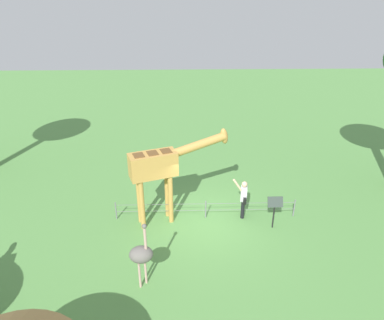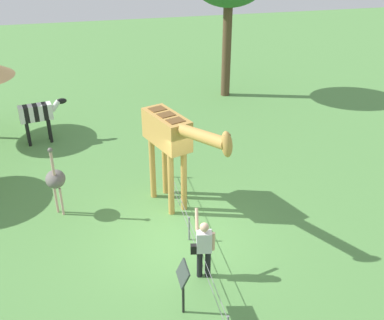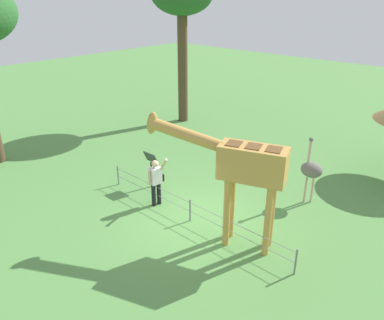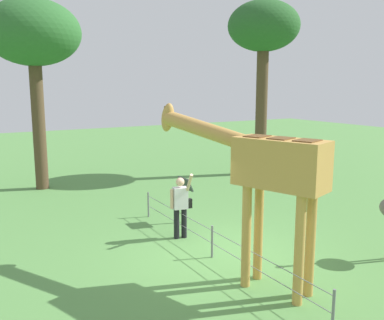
{
  "view_description": "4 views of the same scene",
  "coord_description": "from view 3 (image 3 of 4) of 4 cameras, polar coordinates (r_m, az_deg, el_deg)",
  "views": [
    {
      "loc": [
        -0.86,
        -10.96,
        7.95
      ],
      "look_at": [
        -0.52,
        0.73,
        2.28
      ],
      "focal_mm": 31.93,
      "sensor_mm": 36.0,
      "label": 1
    },
    {
      "loc": [
        9.79,
        -2.03,
        7.88
      ],
      "look_at": [
        -0.37,
        0.37,
        2.26
      ],
      "focal_mm": 43.03,
      "sensor_mm": 36.0,
      "label": 2
    },
    {
      "loc": [
        -6.58,
        7.34,
        6.43
      ],
      "look_at": [
        -0.08,
        0.2,
        2.06
      ],
      "focal_mm": 35.34,
      "sensor_mm": 36.0,
      "label": 3
    },
    {
      "loc": [
        -7.71,
        5.18,
        3.86
      ],
      "look_at": [
        0.22,
        0.6,
        2.25
      ],
      "focal_mm": 39.86,
      "sensor_mm": 36.0,
      "label": 4
    }
  ],
  "objects": [
    {
      "name": "giraffe",
      "position": [
        9.68,
        7.22,
        -0.96
      ],
      "size": [
        3.78,
        1.75,
        3.5
      ],
      "color": "#C69347",
      "rests_on": "ground_plane"
    },
    {
      "name": "ostrich",
      "position": [
        12.63,
        17.57,
        -1.44
      ],
      "size": [
        0.7,
        0.56,
        2.25
      ],
      "color": "#CC9E93",
      "rests_on": "ground_plane"
    },
    {
      "name": "visitor",
      "position": [
        12.07,
        -5.45,
        -3.0
      ],
      "size": [
        0.63,
        0.59,
        1.75
      ],
      "color": "black",
      "rests_on": "ground_plane"
    },
    {
      "name": "ground_plane",
      "position": [
        11.77,
        0.38,
        -8.75
      ],
      "size": [
        60.0,
        60.0,
        0.0
      ],
      "primitive_type": "plane",
      "color": "#568E47"
    },
    {
      "name": "info_sign",
      "position": [
        13.19,
        -6.2,
        -0.35
      ],
      "size": [
        0.56,
        0.21,
        1.32
      ],
      "color": "black",
      "rests_on": "ground_plane"
    },
    {
      "name": "wire_fence",
      "position": [
        11.43,
        -0.29,
        -7.46
      ],
      "size": [
        7.05,
        0.05,
        0.75
      ],
      "color": "slate",
      "rests_on": "ground_plane"
    }
  ]
}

